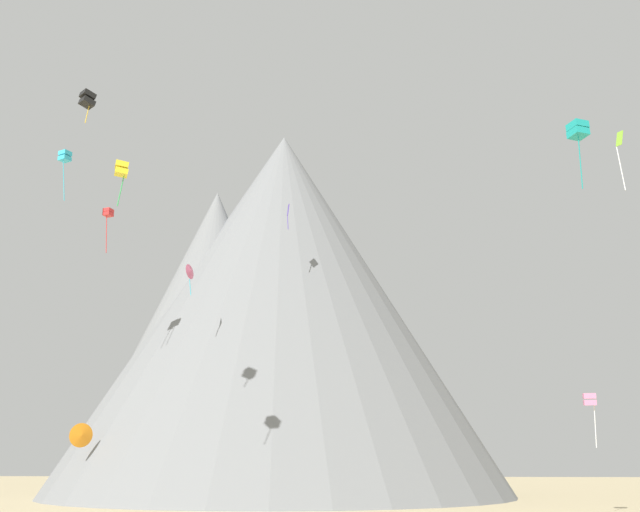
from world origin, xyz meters
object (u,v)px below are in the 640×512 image
Objects in this scene: kite_indigo_high at (288,211)px; kite_rainbow_mid at (190,272)px; kite_black_high at (87,99)px; kite_red_high at (108,213)px; kite_teal_high at (578,130)px; kite_green_mid at (172,335)px; kite_cyan_high at (65,157)px; kite_magenta_low at (252,441)px; kite_lime_high at (620,149)px; kite_blue_mid at (306,354)px; kite_pink_low at (590,400)px; kite_orange_low at (81,435)px; rock_massif at (267,312)px; kite_yellow_high at (122,169)px.

kite_indigo_high reaches higher than kite_rainbow_mid.
kite_black_high is 0.58× the size of kite_red_high.
kite_teal_high reaches higher than kite_green_mid.
kite_indigo_high is at bearing -35.29° from kite_cyan_high.
kite_rainbow_mid is at bearing 31.99° from kite_magenta_low.
kite_teal_high is at bearing -85.83° from kite_cyan_high.
kite_magenta_low is at bearing 73.84° from kite_lime_high.
kite_blue_mid is at bearing -30.42° from kite_rainbow_mid.
kite_green_mid is 17.49m from kite_blue_mid.
kite_cyan_high is 1.08× the size of kite_red_high.
kite_rainbow_mid is 0.74× the size of kite_pink_low.
kite_blue_mid is at bearing -17.34° from kite_orange_low.
kite_black_high is at bearing -101.65° from rock_massif.
kite_rainbow_mid is 24.91m from kite_black_high.
kite_pink_low reaches higher than kite_orange_low.
kite_cyan_high reaches higher than kite_rainbow_mid.
kite_pink_low is (45.11, -22.02, -10.06)m from kite_green_mid.
kite_yellow_high is (-36.47, 2.09, -1.28)m from kite_teal_high.
kite_red_high is at bearing 0.12° from kite_yellow_high.
kite_red_high is at bearing 121.86° from kite_rainbow_mid.
kite_blue_mid is (5.37, 6.50, 10.49)m from kite_magenta_low.
kite_green_mid is at bearing -37.79° from kite_magenta_low.
kite_lime_high is (52.07, -16.64, -7.95)m from kite_cyan_high.
kite_pink_low is at bearing -87.39° from kite_rainbow_mid.
kite_rainbow_mid is 46.80m from kite_lime_high.
kite_orange_low is (-23.41, -10.24, -9.99)m from kite_blue_mid.
kite_yellow_high is at bearing -169.42° from kite_blue_mid.
kite_blue_mid reaches higher than kite_magenta_low.
kite_black_high is at bearing -174.36° from kite_rainbow_mid.
kite_magenta_low is 0.27× the size of kite_blue_mid.
rock_massif reaches higher than kite_yellow_high.
rock_massif reaches higher than kite_cyan_high.
kite_orange_low is at bearing 19.40° from kite_cyan_high.
kite_lime_high is at bearing -113.81° from kite_yellow_high.
kite_orange_low is at bearing -46.07° from kite_indigo_high.
kite_black_high reaches higher than kite_magenta_low.
kite_pink_low is 1.86× the size of kite_orange_low.
kite_black_high is 16.85m from kite_cyan_high.
kite_green_mid is 1.46× the size of kite_orange_low.
rock_massif is at bearing 96.95° from kite_teal_high.
kite_blue_mid is 1.07× the size of kite_red_high.
kite_teal_high reaches higher than kite_lime_high.
kite_black_high is 52.18m from kite_pink_low.
rock_massif reaches higher than kite_teal_high.
kite_pink_low reaches higher than kite_magenta_low.
rock_massif is at bearing -90.74° from kite_magenta_low.
kite_green_mid is at bearing -135.56° from rock_massif.
kite_red_high is at bearing -7.44° from kite_cyan_high.
rock_massif is at bearing -29.36° from kite_yellow_high.
kite_black_high is (-14.36, -27.84, 1.21)m from kite_indigo_high.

